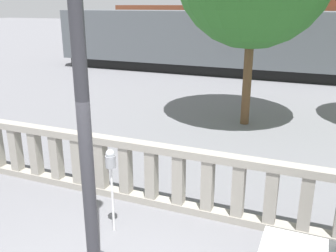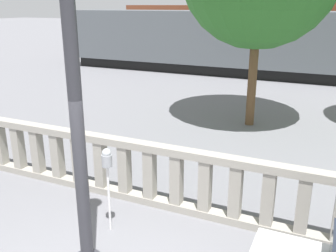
% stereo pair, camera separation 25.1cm
% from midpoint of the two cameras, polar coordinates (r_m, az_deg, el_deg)
% --- Properties ---
extents(balustrade, '(13.01, 0.24, 1.22)m').
position_cam_midpoint_polar(balustrade, '(6.83, 2.37, -8.16)').
color(balustrade, gray).
rests_on(balustrade, ground).
extents(lamppost, '(0.39, 0.39, 5.35)m').
position_cam_midpoint_polar(lamppost, '(4.69, -12.66, 6.38)').
color(lamppost, '#2D2D33').
rests_on(lamppost, ground).
extents(parking_meter, '(0.17, 0.17, 1.47)m').
position_cam_midpoint_polar(parking_meter, '(6.05, -8.08, -6.01)').
color(parking_meter, silver).
rests_on(parking_meter, ground).
extents(train_far, '(19.03, 2.99, 4.13)m').
position_cam_midpoint_polar(train_far, '(31.21, 11.47, 14.52)').
color(train_far, black).
rests_on(train_far, ground).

